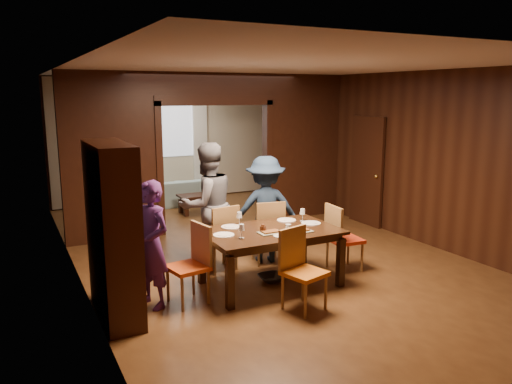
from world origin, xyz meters
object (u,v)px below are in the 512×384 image
chair_far_l (219,237)px  person_purple (151,245)px  chair_far_r (267,231)px  dining_table (271,257)px  coffee_table (198,204)px  chair_near (305,270)px  person_grey (207,205)px  chair_left (188,265)px  chair_right (345,237)px  hutch (113,232)px  sofa (172,192)px  person_navy (265,209)px

chair_far_l → person_purple: bearing=26.6°
chair_far_l → chair_far_r: same height
dining_table → coffee_table: dining_table is taller
person_purple → chair_near: size_ratio=1.58×
dining_table → chair_far_l: size_ratio=1.82×
person_grey → chair_left: person_grey is taller
dining_table → chair_right: bearing=1.0°
person_grey → hutch: size_ratio=0.92×
sofa → dining_table: 5.33m
person_grey → coffee_table: person_grey is taller
person_grey → chair_right: (1.70, -1.07, -0.43)m
person_navy → chair_left: size_ratio=1.66×
person_purple → chair_far_r: 2.16m
dining_table → coffee_table: 4.36m
chair_right → chair_far_r: bearing=50.4°
dining_table → coffee_table: bearing=82.4°
chair_left → chair_far_l: (0.80, 0.93, 0.00)m
coffee_table → chair_near: chair_near is taller
person_purple → hutch: hutch is taller
sofa → person_navy: bearing=91.6°
chair_right → hutch: bearing=95.3°
person_navy → sofa: bearing=-69.4°
person_grey → dining_table: 1.30m
chair_far_l → chair_near: (0.36, -1.74, 0.00)m
person_purple → chair_far_l: size_ratio=1.58×
person_navy → chair_far_l: bearing=22.8°
hutch → chair_left: bearing=-2.5°
person_purple → chair_near: person_purple is taller
person_grey → chair_far_r: bearing=154.5°
chair_near → hutch: bearing=141.3°
chair_left → hutch: 1.00m
chair_left → chair_far_l: bearing=128.8°
person_grey → chair_near: bearing=93.8°
chair_far_l → chair_left: bearing=41.5°
chair_far_l → hutch: size_ratio=0.48×
hutch → chair_far_l: bearing=28.3°
chair_far_r → chair_near: 1.76m
coffee_table → chair_near: bearing=-96.5°
coffee_table → person_purple: bearing=-116.8°
person_navy → chair_left: (-1.59, -0.98, -0.32)m
chair_left → chair_right: (2.42, 0.09, 0.00)m
sofa → chair_right: (0.91, -5.30, 0.19)m
person_purple → coffee_table: 4.83m
hutch → sofa: bearing=66.2°
person_grey → hutch: bearing=26.6°
dining_table → chair_left: 1.19m
person_purple → chair_left: bearing=51.3°
person_purple → person_navy: bearing=89.2°
chair_right → chair_far_r: same height
coffee_table → hutch: bearing=-120.9°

